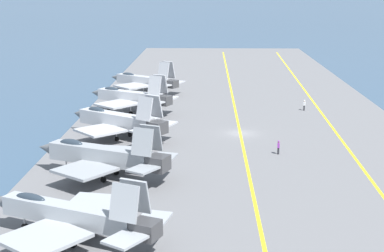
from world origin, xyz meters
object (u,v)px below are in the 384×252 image
at_px(parked_jet_third, 118,121).
at_px(crew_purple_vest, 278,147).
at_px(parked_jet_fourth, 131,97).
at_px(parked_jet_fifth, 144,81).
at_px(parked_jet_nearest, 72,215).
at_px(crew_white_vest, 304,105).
at_px(parked_jet_second, 102,156).

distance_m(parked_jet_third, crew_purple_vest, 21.83).
height_order(parked_jet_fourth, parked_jet_fifth, parked_jet_fourth).
xyz_separation_m(parked_jet_nearest, crew_purple_vest, (25.19, -19.37, -1.25)).
height_order(parked_jet_fifth, crew_purple_vest, parked_jet_fifth).
distance_m(parked_jet_nearest, crew_purple_vest, 31.80).
bearing_deg(crew_purple_vest, parked_jet_third, 70.78).
relative_size(parked_jet_fifth, crew_white_vest, 8.72).
bearing_deg(parked_jet_fifth, parked_jet_third, -179.98).
relative_size(parked_jet_nearest, parked_jet_fifth, 1.07).
xyz_separation_m(parked_jet_fifth, crew_purple_vest, (-40.41, -20.58, -1.40)).
bearing_deg(parked_jet_third, crew_white_vest, -56.57).
relative_size(parked_jet_fourth, crew_purple_vest, 8.67).
bearing_deg(parked_jet_fifth, crew_purple_vest, -153.01).
bearing_deg(parked_jet_nearest, parked_jet_second, 1.38).
bearing_deg(crew_white_vest, parked_jet_fifth, 61.64).
relative_size(parked_jet_second, parked_jet_third, 1.03).
height_order(parked_jet_nearest, parked_jet_fifth, parked_jet_fifth).
distance_m(parked_jet_fourth, crew_white_vest, 28.13).
bearing_deg(crew_purple_vest, crew_white_vest, -15.64).
bearing_deg(crew_white_vest, crew_purple_vest, 164.36).
distance_m(parked_jet_second, parked_jet_fifth, 49.77).
distance_m(parked_jet_nearest, parked_jet_fifth, 65.61).
distance_m(parked_jet_second, parked_jet_third, 16.55).
distance_m(parked_jet_nearest, parked_jet_second, 15.83).
relative_size(parked_jet_second, parked_jet_fourth, 1.07).
distance_m(parked_jet_third, parked_jet_fourth, 15.46).
distance_m(crew_white_vest, crew_purple_vest, 26.43).
bearing_deg(crew_purple_vest, parked_jet_second, 115.35).
bearing_deg(crew_white_vest, parked_jet_nearest, 152.38).
height_order(parked_jet_fourth, crew_purple_vest, parked_jet_fourth).
xyz_separation_m(parked_jet_nearest, parked_jet_fifth, (65.59, 1.21, 0.15)).
height_order(parked_jet_second, crew_white_vest, parked_jet_second).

